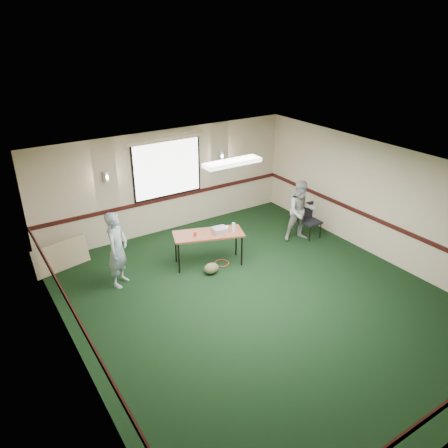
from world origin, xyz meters
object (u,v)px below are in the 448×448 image
projector (220,230)px  folding_table (208,235)px  conference_chair (309,218)px  person_right (301,211)px  person_left (117,249)px

projector → folding_table: bearing=168.4°
conference_chair → person_right: (-0.33, -0.04, 0.27)m
projector → person_left: person_left is taller
folding_table → conference_chair: bearing=16.0°
folding_table → person_left: size_ratio=1.01×
folding_table → conference_chair: (2.92, -0.17, -0.21)m
projector → person_right: person_right is taller
projector → person_left: bearing=177.9°
person_left → conference_chair: bearing=-50.1°
person_left → projector: bearing=-54.2°
projector → conference_chair: size_ratio=0.36×
projector → person_right: size_ratio=0.20×
folding_table → projector: (0.25, -0.08, 0.11)m
projector → person_left: size_ratio=0.19×
projector → conference_chair: (2.67, -0.08, -0.32)m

